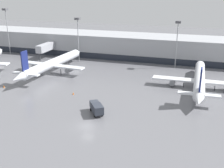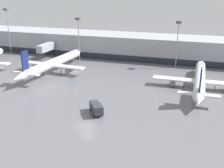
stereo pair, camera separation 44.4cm
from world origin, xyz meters
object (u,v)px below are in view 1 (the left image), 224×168
traffic_cone_1 (73,93)px  apron_light_mast_4 (78,27)px  service_truck_0 (97,107)px  traffic_cone_4 (4,86)px  parked_jet_0 (200,80)px  parked_jet_1 (52,64)px  apron_light_mast_7 (178,31)px  apron_light_mast_6 (6,18)px

traffic_cone_1 → apron_light_mast_4: bearing=111.6°
service_truck_0 → traffic_cone_4: service_truck_0 is taller
parked_jet_0 → parked_jet_1: bearing=88.2°
apron_light_mast_7 → traffic_cone_1: bearing=-123.1°
service_truck_0 → traffic_cone_4: bearing=39.9°
traffic_cone_4 → apron_light_mast_6: size_ratio=0.04×
parked_jet_1 → apron_light_mast_6: apron_light_mast_6 is taller
parked_jet_1 → apron_light_mast_6: size_ratio=2.05×
parked_jet_1 → traffic_cone_4: bearing=164.8°
apron_light_mast_7 → parked_jet_0: bearing=-66.7°
apron_light_mast_4 → service_truck_0: bearing=-61.2°
parked_jet_0 → apron_light_mast_4: bearing=67.8°
apron_light_mast_6 → apron_light_mast_4: bearing=-4.4°
parked_jet_0 → traffic_cone_4: size_ratio=52.83×
apron_light_mast_6 → parked_jet_1: bearing=-31.9°
parked_jet_0 → apron_light_mast_7: apron_light_mast_7 is taller
traffic_cone_1 → apron_light_mast_6: (-46.42, 35.60, 14.57)m
traffic_cone_4 → parked_jet_0: bearing=17.1°
parked_jet_0 → service_truck_0: parked_jet_0 is taller
parked_jet_0 → traffic_cone_1: parked_jet_0 is taller
service_truck_0 → apron_light_mast_6: bearing=16.2°
traffic_cone_4 → service_truck_0: bearing=-14.7°
apron_light_mast_4 → traffic_cone_1: bearing=-68.4°
traffic_cone_1 → apron_light_mast_7: bearing=56.9°
parked_jet_1 → apron_light_mast_4: bearing=-3.2°
service_truck_0 → parked_jet_0: bearing=-76.6°
traffic_cone_4 → parked_jet_1: bearing=70.9°
parked_jet_1 → traffic_cone_1: parked_jet_1 is taller
traffic_cone_1 → apron_light_mast_6: 60.29m
parked_jet_1 → parked_jet_0: bearing=-87.2°
service_truck_0 → apron_light_mast_7: apron_light_mast_7 is taller
parked_jet_0 → service_truck_0: size_ratio=6.65×
apron_light_mast_4 → apron_light_mast_7: size_ratio=1.01×
parked_jet_0 → apron_light_mast_7: (-8.71, 20.26, 10.45)m
parked_jet_1 → apron_light_mast_7: (38.38, 19.31, 9.95)m
parked_jet_0 → traffic_cone_4: parked_jet_0 is taller
apron_light_mast_6 → apron_light_mast_7: apron_light_mast_6 is taller
parked_jet_1 → apron_light_mast_6: bearing=62.1°
parked_jet_0 → parked_jet_1: size_ratio=0.97×
parked_jet_0 → apron_light_mast_6: bearing=74.8°
parked_jet_1 → apron_light_mast_4: 19.75m
apron_light_mast_7 → parked_jet_1: bearing=-153.3°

